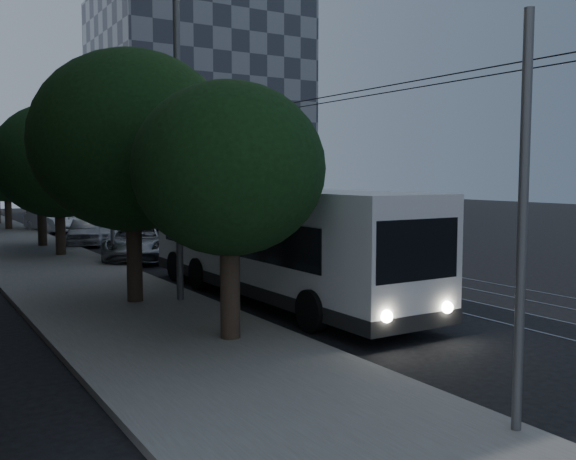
# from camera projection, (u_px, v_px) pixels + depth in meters

# --- Properties ---
(ground) EXTENTS (120.00, 120.00, 0.00)m
(ground) POSITION_uv_depth(u_px,v_px,m) (369.00, 293.00, 20.37)
(ground) COLOR black
(ground) RESTS_ON ground
(sidewalk) EXTENTS (5.00, 90.00, 0.15)m
(sidewalk) POSITION_uv_depth(u_px,v_px,m) (16.00, 245.00, 33.51)
(sidewalk) COLOR slate
(sidewalk) RESTS_ON ground
(tram_rails) EXTENTS (4.52, 90.00, 0.02)m
(tram_rails) POSITION_uv_depth(u_px,v_px,m) (194.00, 236.00, 38.69)
(tram_rails) COLOR gray
(tram_rails) RESTS_ON ground
(overhead_wires) EXTENTS (2.23, 90.00, 6.00)m
(overhead_wires) POSITION_uv_depth(u_px,v_px,m) (64.00, 180.00, 34.52)
(overhead_wires) COLOR black
(overhead_wires) RESTS_ON ground
(building_distant_right) EXTENTS (22.00, 18.00, 24.00)m
(building_distant_right) POSITION_uv_depth(u_px,v_px,m) (198.00, 104.00, 75.46)
(building_distant_right) COLOR #3A3E49
(building_distant_right) RESTS_ON ground
(trolleybus) EXTENTS (2.86, 12.93, 5.63)m
(trolleybus) POSITION_uv_depth(u_px,v_px,m) (271.00, 240.00, 19.34)
(trolleybus) COLOR #BCBDBF
(trolleybus) RESTS_ON ground
(pickup_silver) EXTENTS (4.65, 6.23, 1.57)m
(pickup_silver) POSITION_uv_depth(u_px,v_px,m) (138.00, 242.00, 28.18)
(pickup_silver) COLOR #939599
(pickup_silver) RESTS_ON ground
(car_white_a) EXTENTS (2.89, 4.79, 1.53)m
(car_white_a) POSITION_uv_depth(u_px,v_px,m) (84.00, 231.00, 34.02)
(car_white_a) COLOR silver
(car_white_a) RESTS_ON ground
(car_white_b) EXTENTS (2.07, 4.83, 1.39)m
(car_white_b) POSITION_uv_depth(u_px,v_px,m) (93.00, 230.00, 35.19)
(car_white_b) COLOR #B5B6BA
(car_white_b) RESTS_ON ground
(car_white_c) EXTENTS (2.72, 5.01, 1.57)m
(car_white_c) POSITION_uv_depth(u_px,v_px,m) (51.00, 220.00, 41.41)
(car_white_c) COLOR silver
(car_white_c) RESTS_ON ground
(car_white_d) EXTENTS (2.65, 4.51, 1.44)m
(car_white_d) POSITION_uv_depth(u_px,v_px,m) (69.00, 219.00, 44.03)
(car_white_d) COLOR silver
(car_white_d) RESTS_ON ground
(tree_0) EXTENTS (4.21, 4.21, 5.78)m
(tree_0) POSITION_uv_depth(u_px,v_px,m) (229.00, 169.00, 13.89)
(tree_0) COLOR black
(tree_0) RESTS_ON ground
(tree_1) EXTENTS (5.63, 5.63, 7.23)m
(tree_1) POSITION_uv_depth(u_px,v_px,m) (132.00, 141.00, 17.93)
(tree_1) COLOR black
(tree_1) RESTS_ON ground
(tree_2) EXTENTS (5.66, 5.66, 6.91)m
(tree_2) POSITION_uv_depth(u_px,v_px,m) (58.00, 161.00, 28.55)
(tree_2) COLOR black
(tree_2) RESTS_ON ground
(tree_3) EXTENTS (4.12, 4.12, 5.67)m
(tree_3) POSITION_uv_depth(u_px,v_px,m) (40.00, 173.00, 32.25)
(tree_3) COLOR black
(tree_3) RESTS_ON ground
(tree_4) EXTENTS (5.45, 5.45, 6.85)m
(tree_4) POSITION_uv_depth(u_px,v_px,m) (6.00, 165.00, 42.11)
(tree_4) COLOR black
(tree_4) RESTS_ON ground
(streetlamp_near) EXTENTS (2.51, 0.44, 10.41)m
(streetlamp_near) POSITION_uv_depth(u_px,v_px,m) (191.00, 87.00, 18.27)
(streetlamp_near) COLOR #5B5C5E
(streetlamp_near) RESTS_ON ground
(streetlamp_far) EXTENTS (2.24, 0.44, 9.16)m
(streetlamp_far) POSITION_uv_depth(u_px,v_px,m) (68.00, 140.00, 34.20)
(streetlamp_far) COLOR #5B5C5E
(streetlamp_far) RESTS_ON ground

